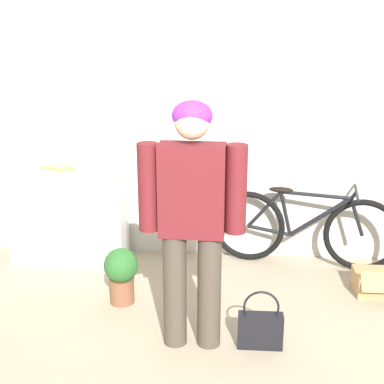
{
  "coord_description": "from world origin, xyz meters",
  "views": [
    {
      "loc": [
        0.05,
        -2.43,
        2.17
      ],
      "look_at": [
        -0.2,
        0.87,
        1.13
      ],
      "focal_mm": 50.0,
      "sensor_mm": 36.0,
      "label": 1
    }
  ],
  "objects_px": {
    "bicycle": "(304,229)",
    "potted_plant": "(121,272)",
    "person": "(192,212)",
    "banana": "(57,168)",
    "handbag": "(260,328)"
  },
  "relations": [
    {
      "from": "handbag",
      "to": "potted_plant",
      "type": "relative_size",
      "value": 0.93
    },
    {
      "from": "person",
      "to": "bicycle",
      "type": "distance_m",
      "value": 1.76
    },
    {
      "from": "bicycle",
      "to": "potted_plant",
      "type": "distance_m",
      "value": 1.75
    },
    {
      "from": "banana",
      "to": "potted_plant",
      "type": "relative_size",
      "value": 0.77
    },
    {
      "from": "person",
      "to": "handbag",
      "type": "xyz_separation_m",
      "value": [
        0.48,
        -0.02,
        -0.84
      ]
    },
    {
      "from": "person",
      "to": "handbag",
      "type": "relative_size",
      "value": 3.94
    },
    {
      "from": "bicycle",
      "to": "potted_plant",
      "type": "xyz_separation_m",
      "value": [
        -1.54,
        -0.83,
        -0.1
      ]
    },
    {
      "from": "bicycle",
      "to": "potted_plant",
      "type": "bearing_deg",
      "value": -143.14
    },
    {
      "from": "person",
      "to": "potted_plant",
      "type": "bearing_deg",
      "value": 140.9
    },
    {
      "from": "person",
      "to": "potted_plant",
      "type": "height_order",
      "value": "person"
    },
    {
      "from": "person",
      "to": "banana",
      "type": "distance_m",
      "value": 1.87
    },
    {
      "from": "bicycle",
      "to": "potted_plant",
      "type": "relative_size",
      "value": 3.66
    },
    {
      "from": "handbag",
      "to": "potted_plant",
      "type": "distance_m",
      "value": 1.23
    },
    {
      "from": "bicycle",
      "to": "handbag",
      "type": "height_order",
      "value": "bicycle"
    },
    {
      "from": "person",
      "to": "handbag",
      "type": "height_order",
      "value": "person"
    }
  ]
}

